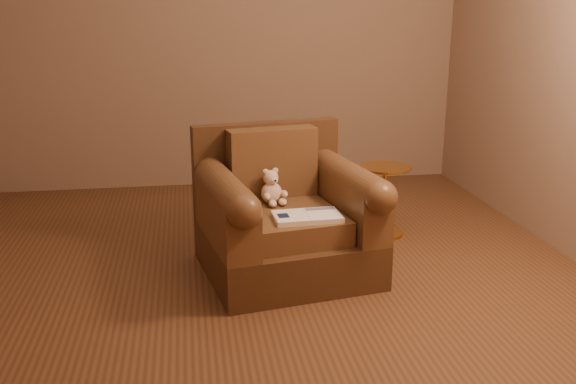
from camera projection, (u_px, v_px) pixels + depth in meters
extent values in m
plane|color=brown|center=(256.00, 269.00, 3.92)|extent=(4.00, 4.00, 0.00)
cube|color=#856851|center=(228.00, 29.00, 5.43)|extent=(4.00, 0.02, 2.70)
cube|color=#856851|center=(335.00, 89.00, 1.64)|extent=(4.00, 0.02, 2.70)
cube|color=#422916|center=(287.00, 252.00, 3.84)|extent=(1.08, 1.04, 0.26)
cube|color=#422916|center=(266.00, 167.00, 4.09)|extent=(0.95, 0.25, 0.58)
cube|color=brown|center=(289.00, 222.00, 3.74)|extent=(0.65, 0.74, 0.14)
cube|color=brown|center=(272.00, 162.00, 3.96)|extent=(0.56, 0.24, 0.42)
cube|color=brown|center=(226.00, 216.00, 3.60)|extent=(0.32, 0.82, 0.30)
cube|color=brown|center=(349.00, 203.00, 3.84)|extent=(0.32, 0.82, 0.30)
cylinder|color=brown|center=(225.00, 190.00, 3.56)|extent=(0.32, 0.82, 0.19)
cylinder|color=brown|center=(350.00, 178.00, 3.79)|extent=(0.32, 0.82, 0.19)
ellipsoid|color=beige|center=(272.00, 193.00, 3.85)|extent=(0.13, 0.11, 0.13)
sphere|color=beige|center=(271.00, 178.00, 3.83)|extent=(0.09, 0.09, 0.09)
ellipsoid|color=beige|center=(266.00, 172.00, 3.81)|extent=(0.04, 0.02, 0.04)
ellipsoid|color=beige|center=(275.00, 171.00, 3.84)|extent=(0.04, 0.02, 0.04)
ellipsoid|color=beige|center=(274.00, 181.00, 3.80)|extent=(0.04, 0.03, 0.04)
sphere|color=black|center=(275.00, 181.00, 3.78)|extent=(0.01, 0.01, 0.01)
ellipsoid|color=beige|center=(267.00, 197.00, 3.78)|extent=(0.04, 0.08, 0.04)
ellipsoid|color=beige|center=(284.00, 194.00, 3.83)|extent=(0.04, 0.08, 0.04)
ellipsoid|color=beige|center=(273.00, 204.00, 3.78)|extent=(0.05, 0.08, 0.04)
ellipsoid|color=beige|center=(283.00, 202.00, 3.81)|extent=(0.05, 0.08, 0.04)
cube|color=beige|center=(307.00, 217.00, 3.57)|extent=(0.38, 0.24, 0.03)
cube|color=white|center=(291.00, 215.00, 3.55)|extent=(0.19, 0.23, 0.00)
cube|color=white|center=(323.00, 213.00, 3.58)|extent=(0.19, 0.23, 0.00)
cube|color=beige|center=(307.00, 214.00, 3.57)|extent=(0.02, 0.22, 0.00)
cube|color=#0F1638|center=(283.00, 216.00, 3.54)|extent=(0.06, 0.08, 0.00)
cube|color=slate|center=(320.00, 209.00, 3.66)|extent=(0.17, 0.05, 0.00)
cylinder|color=gold|center=(383.00, 233.00, 4.51)|extent=(0.28, 0.28, 0.02)
cylinder|color=gold|center=(384.00, 201.00, 4.44)|extent=(0.03, 0.03, 0.46)
cylinder|color=gold|center=(385.00, 167.00, 4.38)|extent=(0.35, 0.35, 0.02)
cylinder|color=gold|center=(385.00, 169.00, 4.38)|extent=(0.03, 0.03, 0.02)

